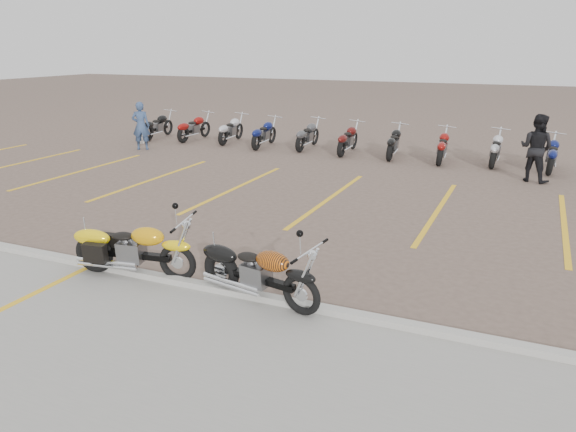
{
  "coord_description": "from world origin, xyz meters",
  "views": [
    {
      "loc": [
        4.57,
        -8.97,
        3.76
      ],
      "look_at": [
        0.63,
        -0.01,
        0.75
      ],
      "focal_mm": 35.0,
      "sensor_mm": 36.0,
      "label": 1
    }
  ],
  "objects_px": {
    "yellow_cruiser": "(132,251)",
    "person_b": "(536,148)",
    "bollard": "(141,131)",
    "person_a": "(141,126)",
    "flame_cruiser": "(257,274)"
  },
  "relations": [
    {
      "from": "person_b",
      "to": "bollard",
      "type": "bearing_deg",
      "value": 19.87
    },
    {
      "from": "person_b",
      "to": "bollard",
      "type": "distance_m",
      "value": 14.26
    },
    {
      "from": "flame_cruiser",
      "to": "person_a",
      "type": "xyz_separation_m",
      "value": [
        -9.7,
        9.76,
        0.43
      ]
    },
    {
      "from": "yellow_cruiser",
      "to": "person_a",
      "type": "xyz_separation_m",
      "value": [
        -7.36,
        9.75,
        0.42
      ]
    },
    {
      "from": "person_a",
      "to": "bollard",
      "type": "relative_size",
      "value": 1.76
    },
    {
      "from": "flame_cruiser",
      "to": "person_b",
      "type": "relative_size",
      "value": 1.13
    },
    {
      "from": "flame_cruiser",
      "to": "person_b",
      "type": "xyz_separation_m",
      "value": [
        3.66,
        10.15,
        0.51
      ]
    },
    {
      "from": "person_a",
      "to": "person_b",
      "type": "bearing_deg",
      "value": 155.99
    },
    {
      "from": "person_a",
      "to": "bollard",
      "type": "distance_m",
      "value": 1.42
    },
    {
      "from": "flame_cruiser",
      "to": "bollard",
      "type": "relative_size",
      "value": 2.16
    },
    {
      "from": "yellow_cruiser",
      "to": "bollard",
      "type": "relative_size",
      "value": 2.22
    },
    {
      "from": "yellow_cruiser",
      "to": "flame_cruiser",
      "type": "height_order",
      "value": "yellow_cruiser"
    },
    {
      "from": "yellow_cruiser",
      "to": "bollard",
      "type": "distance_m",
      "value": 13.59
    },
    {
      "from": "yellow_cruiser",
      "to": "bollard",
      "type": "bearing_deg",
      "value": 118.92
    },
    {
      "from": "yellow_cruiser",
      "to": "person_b",
      "type": "bearing_deg",
      "value": 50.96
    }
  ]
}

